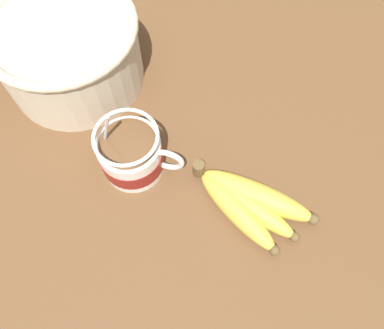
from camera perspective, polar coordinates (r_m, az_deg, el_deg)
name	(u,v)px	position (r cm, az deg, el deg)	size (l,w,h in cm)	color
table	(165,168)	(66.16, -4.09, -0.56)	(119.51, 119.51, 2.70)	brown
coffee_mug	(132,155)	(61.66, -9.14, 1.49)	(14.63, 10.39, 14.88)	white
banana_bunch	(249,202)	(60.74, 8.61, -5.73)	(21.25, 13.56, 4.31)	brown
woven_basket	(69,51)	(72.99, -18.30, 16.15)	(26.42, 26.42, 13.57)	beige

